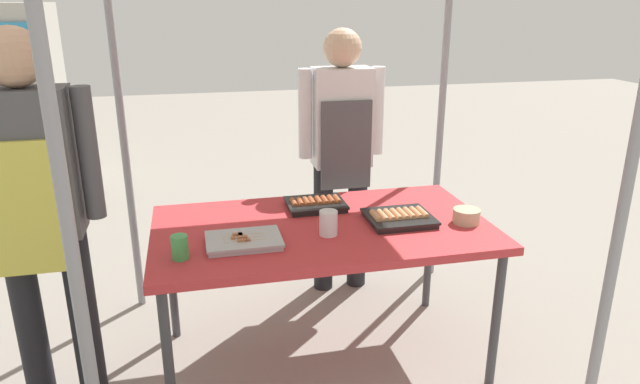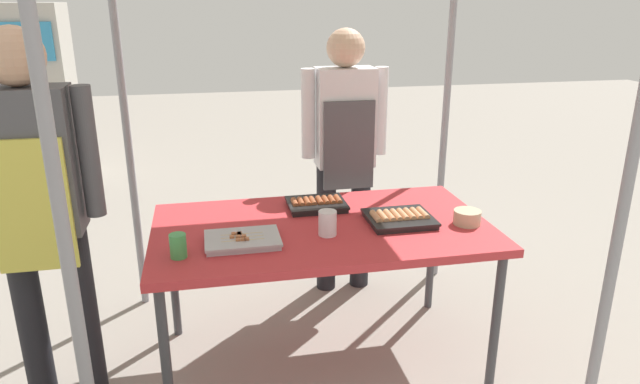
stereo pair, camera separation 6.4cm
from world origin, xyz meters
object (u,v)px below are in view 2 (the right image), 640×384
at_px(tray_pork_links, 316,204).
at_px(drink_cup_by_wok, 327,223).
at_px(drink_cup_near_edge, 178,246).
at_px(stall_table, 322,235).
at_px(tray_grilled_sausages, 399,218).
at_px(condiment_bowl, 467,217).
at_px(neighbor_stall_left, 21,93).
at_px(customer_nearby, 37,197).
at_px(tray_meat_skewers, 242,240).
at_px(vendor_woman, 345,142).

relative_size(tray_pork_links, drink_cup_by_wok, 2.58).
distance_m(drink_cup_near_edge, drink_cup_by_wok, 0.67).
relative_size(stall_table, tray_grilled_sausages, 5.10).
xyz_separation_m(condiment_bowl, neighbor_stall_left, (-3.00, 3.89, 0.09)).
relative_size(condiment_bowl, drink_cup_by_wok, 1.13).
bearing_deg(customer_nearby, tray_grilled_sausages, 1.89).
height_order(stall_table, tray_pork_links, tray_pork_links).
xyz_separation_m(tray_meat_skewers, vendor_woman, (0.68, 0.90, 0.19)).
bearing_deg(vendor_woman, neighbor_stall_left, -49.09).
distance_m(tray_pork_links, condiment_bowl, 0.76).
height_order(stall_table, vendor_woman, vendor_woman).
xyz_separation_m(vendor_woman, customer_nearby, (-1.50, -0.84, 0.05)).
bearing_deg(tray_grilled_sausages, vendor_woman, 95.79).
relative_size(condiment_bowl, drink_cup_near_edge, 1.25).
relative_size(tray_meat_skewers, tray_pork_links, 1.11).
xyz_separation_m(drink_cup_near_edge, customer_nearby, (-0.55, 0.14, 0.20)).
relative_size(drink_cup_by_wok, customer_nearby, 0.07).
bearing_deg(tray_pork_links, customer_nearby, -164.92).
height_order(condiment_bowl, drink_cup_by_wok, drink_cup_by_wok).
bearing_deg(neighbor_stall_left, drink_cup_by_wok, -59.21).
bearing_deg(customer_nearby, drink_cup_by_wok, -1.40).
bearing_deg(tray_pork_links, drink_cup_by_wok, -93.42).
bearing_deg(tray_grilled_sausages, tray_pork_links, 141.73).
xyz_separation_m(stall_table, neighbor_stall_left, (-2.32, 3.77, 0.18)).
height_order(tray_meat_skewers, condiment_bowl, condiment_bowl).
xyz_separation_m(stall_table, tray_grilled_sausages, (0.37, -0.04, 0.07)).
relative_size(tray_grilled_sausages, condiment_bowl, 2.42).
distance_m(tray_grilled_sausages, customer_nearby, 1.60).
distance_m(drink_cup_near_edge, neighbor_stall_left, 4.33).
distance_m(stall_table, condiment_bowl, 0.70).
bearing_deg(drink_cup_near_edge, customer_nearby, 165.83).
bearing_deg(drink_cup_near_edge, tray_pork_links, 34.62).
height_order(stall_table, condiment_bowl, condiment_bowl).
bearing_deg(condiment_bowl, drink_cup_by_wok, 179.57).
distance_m(vendor_woman, neighbor_stall_left, 3.99).
relative_size(stall_table, vendor_woman, 0.99).
xyz_separation_m(tray_meat_skewers, customer_nearby, (-0.82, 0.05, 0.24)).
relative_size(tray_meat_skewers, drink_cup_near_edge, 3.18).
bearing_deg(drink_cup_by_wok, condiment_bowl, -0.43).
bearing_deg(vendor_woman, tray_meat_skewers, 52.66).
bearing_deg(stall_table, drink_cup_near_edge, -160.76).
distance_m(stall_table, vendor_woman, 0.85).
bearing_deg(vendor_woman, drink_cup_near_edge, 45.84).
bearing_deg(tray_pork_links, vendor_woman, 61.92).
bearing_deg(drink_cup_near_edge, vendor_woman, 45.84).
bearing_deg(vendor_woman, tray_grilled_sausages, 95.79).
relative_size(drink_cup_by_wok, neighbor_stall_left, 0.07).
height_order(stall_table, tray_meat_skewers, tray_meat_skewers).
height_order(tray_grilled_sausages, tray_pork_links, tray_grilled_sausages).
height_order(tray_meat_skewers, drink_cup_near_edge, drink_cup_near_edge).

